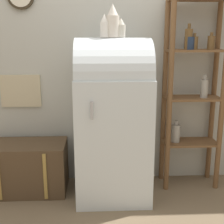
# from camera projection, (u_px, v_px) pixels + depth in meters

# --- Properties ---
(ground_plane) EXTENTS (12.00, 12.00, 0.00)m
(ground_plane) POSITION_uv_depth(u_px,v_px,m) (114.00, 204.00, 2.84)
(ground_plane) COLOR #7A664C
(wall_back) EXTENTS (7.00, 0.09, 2.70)m
(wall_back) POSITION_uv_depth(u_px,v_px,m) (110.00, 50.00, 3.07)
(wall_back) COLOR #B7B7AD
(wall_back) RESTS_ON ground_plane
(refrigerator) EXTENTS (0.67, 0.70, 1.47)m
(refrigerator) POSITION_uv_depth(u_px,v_px,m) (113.00, 116.00, 2.86)
(refrigerator) COLOR silver
(refrigerator) RESTS_ON ground_plane
(suitcase_trunk) EXTENTS (0.76, 0.43, 0.49)m
(suitcase_trunk) POSITION_uv_depth(u_px,v_px,m) (27.00, 167.00, 3.03)
(suitcase_trunk) COLOR brown
(suitcase_trunk) RESTS_ON ground_plane
(shelf_unit) EXTENTS (0.55, 0.29, 1.82)m
(shelf_unit) POSITION_uv_depth(u_px,v_px,m) (193.00, 86.00, 3.00)
(shelf_unit) COLOR brown
(shelf_unit) RESTS_ON ground_plane
(vase_left) EXTENTS (0.07, 0.07, 0.20)m
(vase_left) POSITION_uv_depth(u_px,v_px,m) (104.00, 27.00, 2.65)
(vase_left) COLOR white
(vase_left) RESTS_ON refrigerator
(vase_center) EXTENTS (0.11, 0.11, 0.28)m
(vase_center) POSITION_uv_depth(u_px,v_px,m) (113.00, 22.00, 2.66)
(vase_center) COLOR silver
(vase_center) RESTS_ON refrigerator
(vase_right) EXTENTS (0.08, 0.08, 0.16)m
(vase_right) POSITION_uv_depth(u_px,v_px,m) (121.00, 29.00, 2.69)
(vase_right) COLOR beige
(vase_right) RESTS_ON refrigerator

